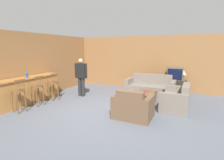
{
  "coord_description": "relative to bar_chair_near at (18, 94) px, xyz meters",
  "views": [
    {
      "loc": [
        2.54,
        -4.79,
        2.0
      ],
      "look_at": [
        -0.16,
        0.92,
        0.85
      ],
      "focal_mm": 28.0,
      "sensor_mm": 36.0,
      "label": 1
    }
  ],
  "objects": [
    {
      "name": "bottle",
      "position": [
        -0.46,
        0.71,
        0.49
      ],
      "size": [
        0.08,
        0.08,
        0.25
      ],
      "color": "#234293",
      "rests_on": "bar_counter"
    },
    {
      "name": "wall_back",
      "position": [
        2.36,
        4.96,
        0.7
      ],
      "size": [
        9.4,
        0.08,
        2.6
      ],
      "color": "olive",
      "rests_on": "ground_plane"
    },
    {
      "name": "bar_chair_near",
      "position": [
        0.0,
        0.0,
        0.0
      ],
      "size": [
        0.42,
        0.42,
        1.07
      ],
      "color": "brown",
      "rests_on": "ground_plane"
    },
    {
      "name": "tv_unit",
      "position": [
        4.16,
        4.63,
        -0.3
      ],
      "size": [
        0.97,
        0.48,
        0.6
      ],
      "color": "#2D2319",
      "rests_on": "ground_plane"
    },
    {
      "name": "bar_chair_mid",
      "position": [
        -0.0,
        0.73,
        0.0
      ],
      "size": [
        0.42,
        0.42,
        1.07
      ],
      "color": "brown",
      "rests_on": "ground_plane"
    },
    {
      "name": "person_by_window",
      "position": [
        0.65,
        2.43,
        0.29
      ],
      "size": [
        0.6,
        0.19,
        1.58
      ],
      "color": "black",
      "rests_on": "ground_plane"
    },
    {
      "name": "bar_counter",
      "position": [
        -0.54,
        0.72,
        -0.11
      ],
      "size": [
        0.55,
        2.74,
        0.97
      ],
      "color": "#A87038",
      "rests_on": "ground_plane"
    },
    {
      "name": "bar_chair_far",
      "position": [
        -0.0,
        1.48,
        0.0
      ],
      "size": [
        0.45,
        0.45,
        1.07
      ],
      "color": "brown",
      "rests_on": "ground_plane"
    },
    {
      "name": "table_lamp",
      "position": [
        4.5,
        4.63,
        0.35
      ],
      "size": [
        0.25,
        0.25,
        0.47
      ],
      "color": "brown",
      "rests_on": "tv_unit"
    },
    {
      "name": "tv",
      "position": [
        4.16,
        4.62,
        0.28
      ],
      "size": [
        0.67,
        0.41,
        0.56
      ],
      "color": "#4C4C4C",
      "rests_on": "tv_unit"
    },
    {
      "name": "wall_left",
      "position": [
        -0.88,
        2.61,
        0.7
      ],
      "size": [
        0.08,
        8.69,
        2.6
      ],
      "color": "olive",
      "rests_on": "ground_plane"
    },
    {
      "name": "loveseat_right",
      "position": [
        4.46,
        2.44,
        -0.29
      ],
      "size": [
        0.84,
        1.38,
        0.84
      ],
      "color": "#70665B",
      "rests_on": "ground_plane"
    },
    {
      "name": "book_on_table",
      "position": [
        3.36,
        2.72,
        -0.16
      ],
      "size": [
        0.21,
        0.21,
        0.02
      ],
      "color": "maroon",
      "rests_on": "coffee_table"
    },
    {
      "name": "armchair_near",
      "position": [
        3.39,
        1.1,
        -0.28
      ],
      "size": [
        1.08,
        0.87,
        0.86
      ],
      "color": "brown",
      "rests_on": "ground_plane"
    },
    {
      "name": "couch_far",
      "position": [
        3.26,
        3.84,
        -0.29
      ],
      "size": [
        2.01,
        0.92,
        0.88
      ],
      "color": "#70665B",
      "rests_on": "ground_plane"
    },
    {
      "name": "ground_plane",
      "position": [
        2.36,
        1.27,
        -0.6
      ],
      "size": [
        24.0,
        24.0,
        0.0
      ],
      "primitive_type": "plane",
      "color": "#565B66"
    },
    {
      "name": "coffee_table",
      "position": [
        3.37,
        2.57,
        -0.23
      ],
      "size": [
        0.63,
        0.9,
        0.43
      ],
      "color": "brown",
      "rests_on": "ground_plane"
    }
  ]
}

